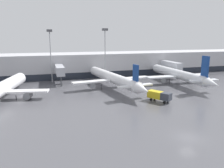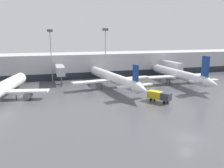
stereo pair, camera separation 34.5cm
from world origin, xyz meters
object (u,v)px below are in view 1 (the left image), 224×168
Objects in this scene: parked_jet_3 at (113,78)px; apron_light_mast_1 at (105,40)px; parked_jet_2 at (178,74)px; parked_jet_1 at (1,89)px; apron_light_mast_2 at (50,41)px; service_truck_0 at (159,95)px.

apron_light_mast_1 is at bearing -13.27° from parked_jet_3.
parked_jet_2 is 0.95× the size of parked_jet_3.
parked_jet_2 is (53.39, 3.88, 0.49)m from parked_jet_1.
parked_jet_1 is at bearing -123.61° from apron_light_mast_2.
parked_jet_1 is 2.02× the size of apron_light_mast_1.
parked_jet_2 is at bearing -99.25° from parked_jet_3.
parked_jet_1 is at bearing -140.62° from service_truck_0.
service_truck_0 is (36.94, -13.08, -1.10)m from parked_jet_1.
apron_light_mast_2 is (-17.62, 14.93, 11.15)m from parked_jet_3.
parked_jet_2 is at bearing -33.47° from apron_light_mast_1.
parked_jet_1 is at bearing -150.45° from apron_light_mast_1.
parked_jet_2 is 2.07× the size of apron_light_mast_2.
parked_jet_3 is 18.79m from service_truck_0.
service_truck_0 is (6.39, -17.61, -1.48)m from parked_jet_3.
parked_jet_1 is at bearing 90.82° from parked_jet_3.
parked_jet_1 reaches higher than parked_jet_3.
apron_light_mast_2 is (-24.01, 32.55, 12.63)m from service_truck_0.
apron_light_mast_2 reaches higher than service_truck_0.
apron_light_mast_1 is (-5.05, 31.17, 12.99)m from service_truck_0.
apron_light_mast_1 reaches higher than service_truck_0.
apron_light_mast_1 is 19.01m from apron_light_mast_2.
service_truck_0 is 42.37m from apron_light_mast_2.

